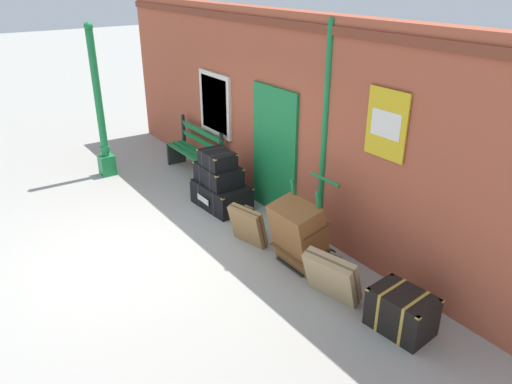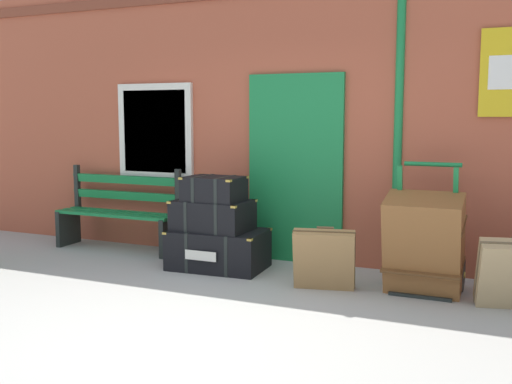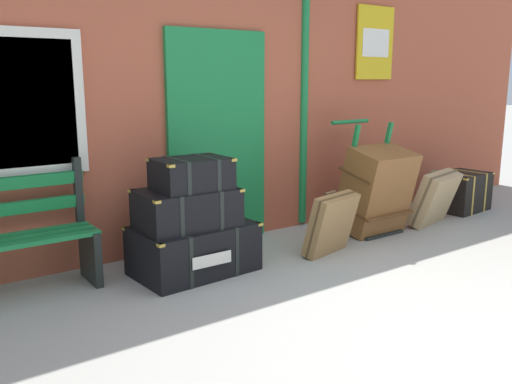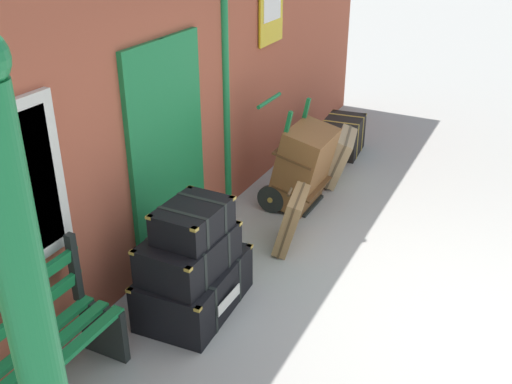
{
  "view_description": "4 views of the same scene",
  "coord_description": "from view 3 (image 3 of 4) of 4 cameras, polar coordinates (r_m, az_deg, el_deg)",
  "views": [
    {
      "loc": [
        5.88,
        -2.05,
        3.72
      ],
      "look_at": [
        0.28,
        1.88,
        0.59
      ],
      "focal_mm": 34.18,
      "sensor_mm": 36.0,
      "label": 1
    },
    {
      "loc": [
        2.29,
        -3.84,
        1.64
      ],
      "look_at": [
        -0.19,
        1.78,
        0.86
      ],
      "focal_mm": 42.08,
      "sensor_mm": 36.0,
      "label": 2
    },
    {
      "loc": [
        -2.8,
        -2.14,
        1.64
      ],
      "look_at": [
        -0.1,
        1.63,
        0.67
      ],
      "focal_mm": 38.09,
      "sensor_mm": 36.0,
      "label": 3
    },
    {
      "loc": [
        -4.1,
        -0.5,
        3.14
      ],
      "look_at": [
        0.08,
        1.57,
        0.84
      ],
      "focal_mm": 41.7,
      "sensor_mm": 36.0,
      "label": 4
    }
  ],
  "objects": [
    {
      "name": "suitcase_brown",
      "position": [
        6.47,
        18.24,
        -0.61
      ],
      "size": [
        0.75,
        0.52,
        0.63
      ],
      "color": "tan",
      "rests_on": "ground"
    },
    {
      "name": "suitcase_tan",
      "position": [
        5.17,
        7.9,
        -3.35
      ],
      "size": [
        0.62,
        0.4,
        0.61
      ],
      "color": "olive",
      "rests_on": "ground"
    },
    {
      "name": "brick_facade",
      "position": [
        5.49,
        -5.22,
        11.34
      ],
      "size": [
        10.4,
        0.35,
        3.2
      ],
      "color": "#AD5138",
      "rests_on": "ground"
    },
    {
      "name": "large_brown_trunk",
      "position": [
        5.9,
        12.53,
        0.2
      ],
      "size": [
        0.7,
        0.63,
        0.96
      ],
      "color": "brown",
      "rests_on": "ground"
    },
    {
      "name": "ground_plane",
      "position": [
        3.89,
        15.81,
        -13.63
      ],
      "size": [
        60.0,
        60.0,
        0.0
      ],
      "primitive_type": "plane",
      "color": "#A3A099"
    },
    {
      "name": "corner_trunk",
      "position": [
        7.33,
        20.75,
        0.05
      ],
      "size": [
        0.73,
        0.55,
        0.49
      ],
      "color": "black",
      "rests_on": "ground"
    },
    {
      "name": "steamer_trunk_middle",
      "position": [
        4.58,
        -7.27,
        -1.66
      ],
      "size": [
        0.82,
        0.56,
        0.33
      ],
      "color": "black",
      "rests_on": "steamer_trunk_base"
    },
    {
      "name": "porters_trolley",
      "position": [
        6.06,
        11.22,
        -1.44
      ],
      "size": [
        0.71,
        0.6,
        1.2
      ],
      "color": "black",
      "rests_on": "ground"
    },
    {
      "name": "steamer_trunk_base",
      "position": [
        4.71,
        -6.54,
        -5.92
      ],
      "size": [
        1.05,
        0.71,
        0.43
      ],
      "color": "black",
      "rests_on": "ground"
    },
    {
      "name": "steamer_trunk_top",
      "position": [
        4.51,
        -6.78,
        1.91
      ],
      "size": [
        0.62,
        0.46,
        0.27
      ],
      "color": "black",
      "rests_on": "steamer_trunk_middle"
    }
  ]
}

